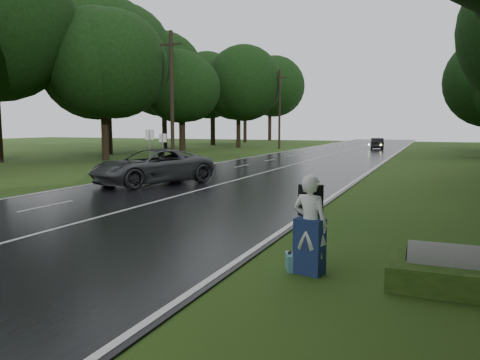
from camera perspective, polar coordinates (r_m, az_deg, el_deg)
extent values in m
plane|color=#2A4514|center=(14.31, -19.72, -5.25)|extent=(160.00, 160.00, 0.00)
cube|color=black|center=(31.88, 5.27, 1.52)|extent=(12.00, 140.00, 0.04)
cube|color=silver|center=(31.87, 5.27, 1.57)|extent=(0.12, 140.00, 0.01)
imported|color=#4A4C4F|center=(23.08, -10.70, 1.63)|extent=(5.06, 6.66, 1.68)
imported|color=black|center=(58.50, 16.39, 4.29)|extent=(2.01, 4.25, 1.35)
imported|color=silver|center=(9.09, 8.54, -5.41)|extent=(0.79, 0.61, 1.94)
cube|color=navy|center=(9.18, 8.49, -8.00)|extent=(0.61, 0.47, 1.08)
cube|color=black|center=(9.29, 8.63, -2.47)|extent=(0.48, 0.32, 0.62)
cube|color=teal|center=(9.46, 6.08, -9.90)|extent=(0.30, 0.48, 0.33)
cylinder|color=slate|center=(9.34, 24.53, -11.76)|extent=(1.55, 0.77, 0.77)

